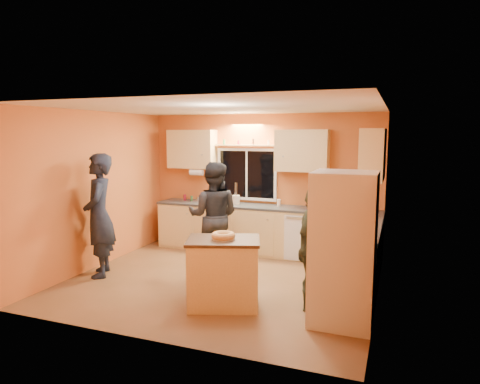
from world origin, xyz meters
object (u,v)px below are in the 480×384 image
at_px(person_left, 99,215).
at_px(person_center, 213,216).
at_px(refrigerator, 343,249).
at_px(person_right, 313,249).
at_px(island, 223,272).

xyz_separation_m(person_left, person_center, (1.53, 0.94, -0.08)).
xyz_separation_m(refrigerator, person_right, (-0.40, 0.26, -0.11)).
distance_m(refrigerator, person_left, 3.81).
bearing_deg(person_right, island, 111.83).
relative_size(island, person_right, 0.68).
xyz_separation_m(person_center, person_right, (1.86, -1.09, -0.09)).
height_order(island, person_center, person_center).
xyz_separation_m(refrigerator, person_left, (-3.79, 0.41, 0.06)).
relative_size(person_center, person_right, 1.12).
xyz_separation_m(refrigerator, island, (-1.50, -0.05, -0.45)).
height_order(island, person_left, person_left).
bearing_deg(person_right, person_left, 93.77).
bearing_deg(person_center, person_right, 136.77).
relative_size(refrigerator, island, 1.67).
height_order(refrigerator, island, refrigerator).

